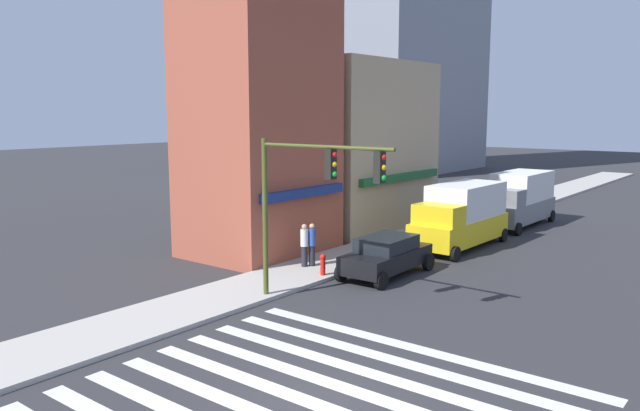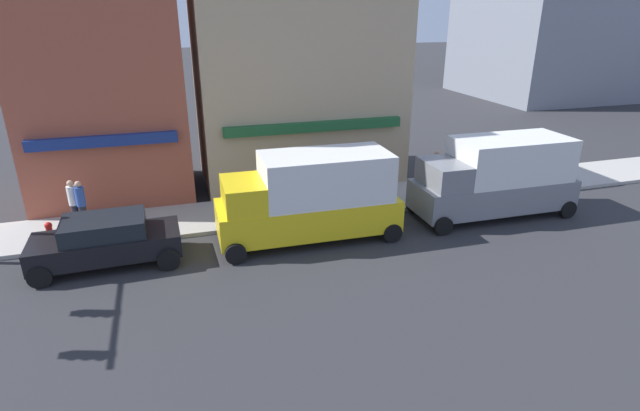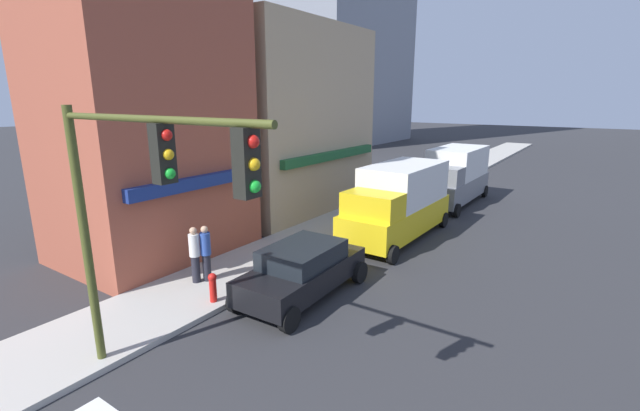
{
  "view_description": "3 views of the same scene",
  "coord_description": "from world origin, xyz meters",
  "px_view_note": "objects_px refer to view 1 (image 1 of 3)",
  "views": [
    {
      "loc": [
        -10.21,
        -8.12,
        6.46
      ],
      "look_at": [
        5.2,
        4.0,
        3.5
      ],
      "focal_mm": 35.0,
      "sensor_mm": 36.0,
      "label": 1
    },
    {
      "loc": [
        12.61,
        -10.61,
        7.55
      ],
      "look_at": [
        17.3,
        4.7,
        1.2
      ],
      "focal_mm": 28.0,
      "sensor_mm": 36.0,
      "label": 2
    },
    {
      "loc": [
        1.04,
        -2.25,
        5.7
      ],
      "look_at": [
        13.15,
        6.0,
        2.0
      ],
      "focal_mm": 24.0,
      "sensor_mm": 36.0,
      "label": 3
    }
  ],
  "objects_px": {
    "traffic_signal": "(310,186)",
    "sedan_black": "(387,255)",
    "box_truck_grey": "(518,198)",
    "fire_hydrant": "(323,263)",
    "box_truck_yellow": "(461,215)",
    "pedestrian_orange_vest": "(464,205)",
    "pedestrian_blue_shirt": "(312,244)",
    "pedestrian_white_shirt": "(304,244)"
  },
  "relations": [
    {
      "from": "traffic_signal",
      "to": "sedan_black",
      "type": "height_order",
      "value": "traffic_signal"
    },
    {
      "from": "box_truck_grey",
      "to": "fire_hydrant",
      "type": "relative_size",
      "value": 7.4
    },
    {
      "from": "traffic_signal",
      "to": "box_truck_grey",
      "type": "relative_size",
      "value": 0.89
    },
    {
      "from": "fire_hydrant",
      "to": "box_truck_grey",
      "type": "bearing_deg",
      "value": -6.1
    },
    {
      "from": "fire_hydrant",
      "to": "box_truck_yellow",
      "type": "bearing_deg",
      "value": -11.27
    },
    {
      "from": "pedestrian_orange_vest",
      "to": "fire_hydrant",
      "type": "height_order",
      "value": "pedestrian_orange_vest"
    },
    {
      "from": "box_truck_yellow",
      "to": "fire_hydrant",
      "type": "bearing_deg",
      "value": 169.86
    },
    {
      "from": "box_truck_yellow",
      "to": "pedestrian_orange_vest",
      "type": "distance_m",
      "value": 7.03
    },
    {
      "from": "pedestrian_blue_shirt",
      "to": "fire_hydrant",
      "type": "bearing_deg",
      "value": 70.0
    },
    {
      "from": "box_truck_yellow",
      "to": "pedestrian_orange_vest",
      "type": "relative_size",
      "value": 3.53
    },
    {
      "from": "box_truck_grey",
      "to": "sedan_black",
      "type": "bearing_deg",
      "value": -179.2
    },
    {
      "from": "pedestrian_orange_vest",
      "to": "fire_hydrant",
      "type": "distance_m",
      "value": 15.0
    },
    {
      "from": "pedestrian_white_shirt",
      "to": "pedestrian_orange_vest",
      "type": "xyz_separation_m",
      "value": [
        14.34,
        -0.3,
        0.0
      ]
    },
    {
      "from": "traffic_signal",
      "to": "pedestrian_orange_vest",
      "type": "relative_size",
      "value": 3.15
    },
    {
      "from": "pedestrian_white_shirt",
      "to": "fire_hydrant",
      "type": "xyz_separation_m",
      "value": [
        -0.61,
        -1.44,
        -0.46
      ]
    },
    {
      "from": "pedestrian_white_shirt",
      "to": "box_truck_grey",
      "type": "bearing_deg",
      "value": -49.36
    },
    {
      "from": "box_truck_grey",
      "to": "pedestrian_blue_shirt",
      "type": "relative_size",
      "value": 3.52
    },
    {
      "from": "pedestrian_blue_shirt",
      "to": "pedestrian_white_shirt",
      "type": "bearing_deg",
      "value": -18.13
    },
    {
      "from": "fire_hydrant",
      "to": "sedan_black",
      "type": "bearing_deg",
      "value": -41.47
    },
    {
      "from": "box_truck_grey",
      "to": "pedestrian_white_shirt",
      "type": "bearing_deg",
      "value": 169.2
    },
    {
      "from": "box_truck_yellow",
      "to": "pedestrian_white_shirt",
      "type": "distance_m",
      "value": 8.53
    },
    {
      "from": "sedan_black",
      "to": "box_truck_yellow",
      "type": "xyz_separation_m",
      "value": [
        6.61,
        -0.0,
        0.75
      ]
    },
    {
      "from": "traffic_signal",
      "to": "box_truck_yellow",
      "type": "xyz_separation_m",
      "value": [
        11.76,
        0.29,
        -2.49
      ]
    },
    {
      "from": "box_truck_yellow",
      "to": "fire_hydrant",
      "type": "relative_size",
      "value": 7.41
    },
    {
      "from": "box_truck_grey",
      "to": "fire_hydrant",
      "type": "height_order",
      "value": "box_truck_grey"
    },
    {
      "from": "traffic_signal",
      "to": "box_truck_yellow",
      "type": "distance_m",
      "value": 12.03
    },
    {
      "from": "sedan_black",
      "to": "pedestrian_orange_vest",
      "type": "bearing_deg",
      "value": 10.79
    },
    {
      "from": "pedestrian_white_shirt",
      "to": "fire_hydrant",
      "type": "relative_size",
      "value": 2.1
    },
    {
      "from": "traffic_signal",
      "to": "box_truck_grey",
      "type": "height_order",
      "value": "traffic_signal"
    },
    {
      "from": "pedestrian_white_shirt",
      "to": "pedestrian_blue_shirt",
      "type": "relative_size",
      "value": 1.0
    },
    {
      "from": "pedestrian_orange_vest",
      "to": "pedestrian_blue_shirt",
      "type": "xyz_separation_m",
      "value": [
        -14.06,
        0.12,
        0.0
      ]
    },
    {
      "from": "pedestrian_blue_shirt",
      "to": "fire_hydrant",
      "type": "xyz_separation_m",
      "value": [
        -0.89,
        -1.26,
        -0.46
      ]
    },
    {
      "from": "traffic_signal",
      "to": "pedestrian_white_shirt",
      "type": "height_order",
      "value": "traffic_signal"
    },
    {
      "from": "box_truck_yellow",
      "to": "pedestrian_blue_shirt",
      "type": "xyz_separation_m",
      "value": [
        -7.64,
        2.96,
        -0.51
      ]
    },
    {
      "from": "box_truck_grey",
      "to": "fire_hydrant",
      "type": "distance_m",
      "value": 16.02
    },
    {
      "from": "pedestrian_white_shirt",
      "to": "box_truck_yellow",
      "type": "bearing_deg",
      "value": -59.38
    },
    {
      "from": "traffic_signal",
      "to": "fire_hydrant",
      "type": "bearing_deg",
      "value": 31.67
    },
    {
      "from": "sedan_black",
      "to": "box_truck_grey",
      "type": "distance_m",
      "value": 13.99
    },
    {
      "from": "sedan_black",
      "to": "box_truck_grey",
      "type": "bearing_deg",
      "value": -1.49
    },
    {
      "from": "traffic_signal",
      "to": "fire_hydrant",
      "type": "xyz_separation_m",
      "value": [
        3.23,
        1.99,
        -3.47
      ]
    },
    {
      "from": "pedestrian_orange_vest",
      "to": "pedestrian_blue_shirt",
      "type": "relative_size",
      "value": 1.0
    },
    {
      "from": "pedestrian_blue_shirt",
      "to": "box_truck_grey",
      "type": "bearing_deg",
      "value": -175.92
    }
  ]
}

